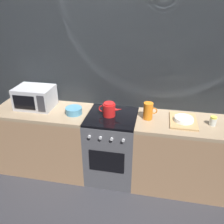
# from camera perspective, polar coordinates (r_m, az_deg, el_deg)

# --- Properties ---
(ground_plane) EXTENTS (8.00, 8.00, 0.00)m
(ground_plane) POSITION_cam_1_polar(r_m,az_deg,el_deg) (3.34, -0.07, -14.72)
(ground_plane) COLOR #2D2D33
(back_wall) EXTENTS (3.60, 0.05, 2.40)m
(back_wall) POSITION_cam_1_polar(r_m,az_deg,el_deg) (2.99, 1.14, 7.02)
(back_wall) COLOR gray
(back_wall) RESTS_ON ground_plane
(counter_left) EXTENTS (1.20, 0.60, 0.90)m
(counter_left) POSITION_cam_1_polar(r_m,az_deg,el_deg) (3.32, -15.56, -6.34)
(counter_left) COLOR #997251
(counter_left) RESTS_ON ground_plane
(stove_unit) EXTENTS (0.60, 0.63, 0.90)m
(stove_unit) POSITION_cam_1_polar(r_m,az_deg,el_deg) (3.06, -0.07, -8.41)
(stove_unit) COLOR #4C4C51
(stove_unit) RESTS_ON ground_plane
(counter_right) EXTENTS (1.20, 0.60, 0.90)m
(counter_right) POSITION_cam_1_polar(r_m,az_deg,el_deg) (3.05, 17.03, -9.93)
(counter_right) COLOR #997251
(counter_right) RESTS_ON ground_plane
(microwave) EXTENTS (0.46, 0.35, 0.27)m
(microwave) POSITION_cam_1_polar(r_m,az_deg,el_deg) (3.14, -18.09, 3.39)
(microwave) COLOR #B2B2B7
(microwave) RESTS_ON counter_left
(kettle) EXTENTS (0.28, 0.15, 0.17)m
(kettle) POSITION_cam_1_polar(r_m,az_deg,el_deg) (2.79, -0.68, 0.65)
(kettle) COLOR red
(kettle) RESTS_ON stove_unit
(mixing_bowl) EXTENTS (0.20, 0.20, 0.08)m
(mixing_bowl) POSITION_cam_1_polar(r_m,az_deg,el_deg) (2.89, -9.21, 0.33)
(mixing_bowl) COLOR teal
(mixing_bowl) RESTS_ON counter_left
(pitcher) EXTENTS (0.16, 0.11, 0.20)m
(pitcher) POSITION_cam_1_polar(r_m,az_deg,el_deg) (2.74, 8.73, 0.26)
(pitcher) COLOR orange
(pitcher) RESTS_ON counter_right
(dish_pile) EXTENTS (0.30, 0.40, 0.07)m
(dish_pile) POSITION_cam_1_polar(r_m,az_deg,el_deg) (2.80, 16.86, -1.87)
(dish_pile) COLOR tan
(dish_pile) RESTS_ON counter_right
(spice_jar) EXTENTS (0.08, 0.08, 0.10)m
(spice_jar) POSITION_cam_1_polar(r_m,az_deg,el_deg) (2.83, 23.22, -2.04)
(spice_jar) COLOR silver
(spice_jar) RESTS_ON counter_right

